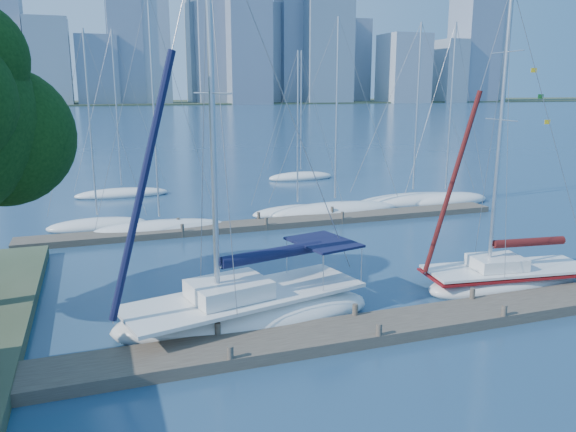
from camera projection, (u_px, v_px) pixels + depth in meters
name	position (u px, v px, depth m)	size (l,w,h in m)	color
ground	(366.00, 335.00, 19.37)	(700.00, 700.00, 0.00)	#18354F
near_dock	(366.00, 330.00, 19.33)	(26.00, 2.00, 0.40)	#443A32
far_dock	(278.00, 223.00, 34.72)	(30.00, 1.80, 0.36)	#443A32
far_shore	(107.00, 103.00, 314.30)	(800.00, 100.00, 1.50)	#38472D
sailboat_navy	(246.00, 296.00, 20.14)	(9.95, 5.21, 14.63)	silver
sailboat_maroon	(507.00, 264.00, 23.83)	(7.82, 3.38, 12.73)	silver
bg_boat_0	(98.00, 225.00, 34.06)	(6.21, 3.44, 11.95)	silver
bg_boat_1	(160.00, 228.00, 33.20)	(8.09, 5.19, 13.84)	silver
bg_boat_2	(297.00, 211.00, 37.80)	(6.47, 2.71, 10.99)	silver
bg_boat_3	(335.00, 210.00, 37.90)	(9.33, 3.05, 13.12)	silver
bg_boat_4	(413.00, 201.00, 41.15)	(9.72, 4.31, 13.17)	silver
bg_boat_5	(445.00, 200.00, 41.49)	(7.19, 2.79, 13.20)	silver
bg_boat_6	(122.00, 193.00, 44.21)	(7.42, 3.66, 12.94)	silver
bg_boat_7	(301.00, 177.00, 52.57)	(6.56, 4.33, 11.97)	silver
skyline	(146.00, 36.00, 286.04)	(503.82, 51.31, 108.49)	slate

